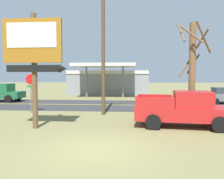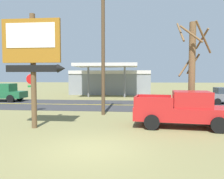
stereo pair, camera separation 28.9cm
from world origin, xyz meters
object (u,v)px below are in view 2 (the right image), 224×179
Objects in this scene: utility_pole at (103,42)px; pickup_green_on_road at (2,93)px; pickup_red_parked_on_lawn at (184,110)px; stop_sign at (31,86)px; gas_station at (111,81)px; motel_sign at (33,51)px; bare_tree at (192,68)px.

utility_pole is 14.97m from pickup_green_on_road.
pickup_red_parked_on_lawn and pickup_green_on_road have the same top height.
gas_station is at bearing 77.29° from stop_sign.
pickup_red_parked_on_lawn is 1.04× the size of pickup_green_on_road.
gas_station is at bearing 85.97° from motel_sign.
gas_station reaches higher than stop_sign.
pickup_red_parked_on_lawn is (-0.84, -1.81, -2.29)m from bare_tree.
utility_pole is 7.32m from pickup_red_parked_on_lawn.
utility_pole reaches higher than pickup_green_on_road.
motel_sign is 1.16× the size of pickup_green_on_road.
utility_pole is at bearing -4.65° from stop_sign.
utility_pole is 1.80× the size of pickup_red_parked_on_lawn.
motel_sign is 2.04× the size of stop_sign.
motel_sign is 23.59m from gas_station.
utility_pole is at bearing 164.04° from bare_tree.
stop_sign is at bearing 169.52° from bare_tree.
motel_sign is at bearing -52.22° from pickup_green_on_road.
stop_sign is 0.57× the size of pickup_green_on_road.
gas_station is at bearing 105.73° from pickup_red_parked_on_lawn.
utility_pole reaches higher than gas_station.
motel_sign is at bearing -124.10° from utility_pole.
gas_station is 2.23× the size of pickup_red_parked_on_lawn.
stop_sign reaches higher than pickup_green_on_road.
pickup_red_parked_on_lawn is at bearing -74.27° from gas_station.
pickup_red_parked_on_lawn is at bearing 7.69° from motel_sign.
bare_tree is 0.51× the size of gas_station.
pickup_green_on_road is at bearing 148.98° from utility_pole.
bare_tree is at bearing 18.19° from motel_sign.
pickup_green_on_road is at bearing 153.38° from bare_tree.
stop_sign is 0.31× the size of utility_pole.
motel_sign is 0.62× the size of utility_pole.
utility_pole is (5.58, -0.45, 3.15)m from stop_sign.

